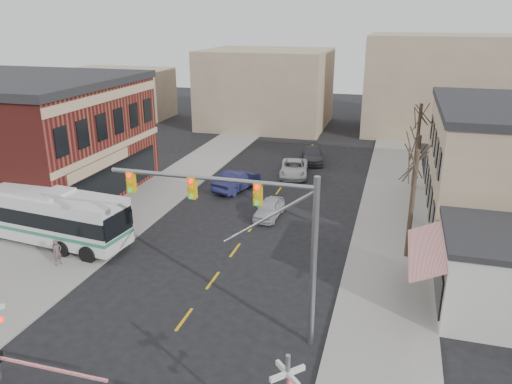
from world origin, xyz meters
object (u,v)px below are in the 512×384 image
car_c (294,168)px  car_b (237,181)px  car_d (313,155)px  pedestrian_far (69,226)px  transit_bus (35,213)px  pedestrian_near (57,252)px  car_a (269,209)px  traffic_signal_mast (254,221)px  rr_crossing_west (1,341)px

car_c → car_b: bearing=-136.1°
car_d → pedestrian_far: size_ratio=2.73×
transit_bus → pedestrian_near: bearing=-37.6°
car_a → car_d: (0.53, 15.60, 0.06)m
traffic_signal_mast → car_a: bearing=101.9°
pedestrian_far → traffic_signal_mast: bearing=-82.3°
rr_crossing_west → pedestrian_far: bearing=115.2°
rr_crossing_west → car_c: 30.96m
transit_bus → car_d: 27.73m
traffic_signal_mast → rr_crossing_west: 11.21m
pedestrian_near → rr_crossing_west: bearing=-136.1°
rr_crossing_west → traffic_signal_mast: bearing=34.1°
transit_bus → car_b: transit_bus is taller
car_a → car_c: size_ratio=0.75×
transit_bus → car_a: 16.06m
car_a → car_d: 15.61m
car_d → pedestrian_far: bearing=-129.5°
traffic_signal_mast → car_d: traffic_signal_mast is taller
pedestrian_near → pedestrian_far: 3.62m
rr_crossing_west → car_b: 25.32m
car_b → pedestrian_far: 14.84m
transit_bus → pedestrian_far: bearing=11.2°
traffic_signal_mast → pedestrian_near: bearing=166.4°
car_b → rr_crossing_west: bearing=102.9°
car_d → pedestrian_near: 28.61m
car_b → pedestrian_near: 17.20m
rr_crossing_west → transit_bus: bearing=123.9°
car_a → car_c: car_c is taller
car_c → pedestrian_far: size_ratio=2.84×
transit_bus → car_b: size_ratio=2.68×
car_a → pedestrian_far: 13.91m
car_c → car_a: bearing=-97.5°
traffic_signal_mast → car_b: size_ratio=1.88×
car_c → pedestrian_far: pedestrian_far is taller
car_a → transit_bus: bearing=-147.2°
transit_bus → pedestrian_near: transit_bus is taller
transit_bus → rr_crossing_west: bearing=-56.1°
traffic_signal_mast → car_a: size_ratio=2.40×
car_a → car_d: car_d is taller
car_c → pedestrian_far: 21.31m
car_d → car_c: bearing=-111.1°
car_b → car_c: bearing=-110.5°
traffic_signal_mast → car_d: (-2.44, 29.72, -4.98)m
traffic_signal_mast → pedestrian_far: bearing=156.1°
car_b → pedestrian_near: bearing=86.4°
car_b → pedestrian_near: (-5.89, -16.16, 0.09)m
traffic_signal_mast → pedestrian_near: (-13.07, 3.17, -4.79)m
transit_bus → car_c: 22.94m
car_b → car_a: bearing=145.4°
car_a → pedestrian_far: size_ratio=2.14×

